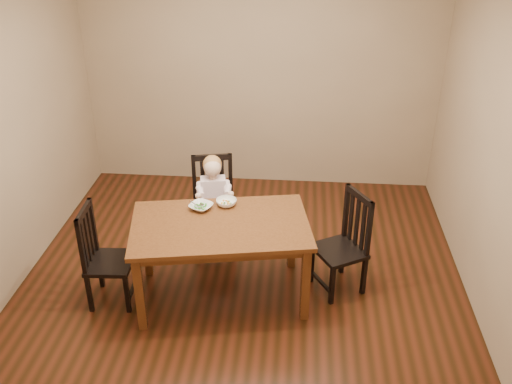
# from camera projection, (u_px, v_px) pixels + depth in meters

# --- Properties ---
(room) EXTENTS (4.01, 4.01, 2.71)m
(room) POSITION_uv_depth(u_px,v_px,m) (241.00, 143.00, 4.60)
(room) COLOR #431B0E
(room) RESTS_ON ground
(dining_table) EXTENTS (1.59, 1.12, 0.73)m
(dining_table) POSITION_uv_depth(u_px,v_px,m) (221.00, 232.00, 4.73)
(dining_table) COLOR #452510
(dining_table) RESTS_ON room
(chair_child) EXTENTS (0.47, 0.46, 0.94)m
(chair_child) POSITION_uv_depth(u_px,v_px,m) (214.00, 206.00, 5.52)
(chair_child) COLOR black
(chair_child) RESTS_ON room
(chair_left) EXTENTS (0.39, 0.41, 0.90)m
(chair_left) POSITION_uv_depth(u_px,v_px,m) (104.00, 258.00, 4.78)
(chair_left) COLOR black
(chair_left) RESTS_ON room
(chair_right) EXTENTS (0.53, 0.54, 0.92)m
(chair_right) POSITION_uv_depth(u_px,v_px,m) (344.00, 245.00, 4.94)
(chair_right) COLOR black
(chair_right) RESTS_ON room
(toddler) EXTENTS (0.38, 0.44, 0.53)m
(toddler) POSITION_uv_depth(u_px,v_px,m) (214.00, 196.00, 5.41)
(toddler) COLOR white
(toddler) RESTS_ON chair_child
(bowl_peas) EXTENTS (0.25, 0.25, 0.05)m
(bowl_peas) POSITION_uv_depth(u_px,v_px,m) (201.00, 207.00, 4.89)
(bowl_peas) COLOR white
(bowl_peas) RESTS_ON dining_table
(bowl_veg) EXTENTS (0.19, 0.19, 0.06)m
(bowl_veg) POSITION_uv_depth(u_px,v_px,m) (226.00, 203.00, 4.95)
(bowl_veg) COLOR white
(bowl_veg) RESTS_ON dining_table
(fork) EXTENTS (0.11, 0.07, 0.05)m
(fork) POSITION_uv_depth(u_px,v_px,m) (196.00, 206.00, 4.86)
(fork) COLOR silver
(fork) RESTS_ON bowl_peas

